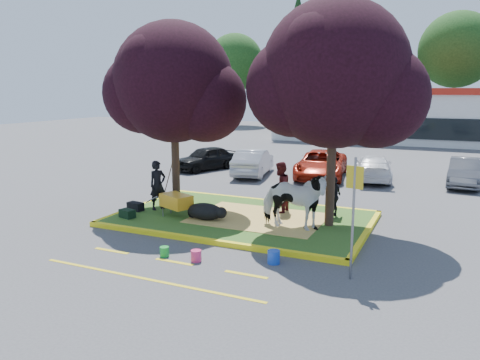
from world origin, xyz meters
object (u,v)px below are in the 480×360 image
at_px(bucket_blue, 274,257).
at_px(sign_post, 354,204).
at_px(calf, 205,211).
at_px(car_black, 206,158).
at_px(bucket_pink, 196,256).
at_px(wheelbarrow, 177,201).
at_px(car_silver, 253,162).
at_px(bucket_green, 164,252).
at_px(handler, 158,185).
at_px(cow, 293,201).

bearing_deg(bucket_blue, sign_post, -5.41).
height_order(calf, sign_post, sign_post).
bearing_deg(bucket_blue, car_black, 125.39).
bearing_deg(calf, sign_post, -36.36).
bearing_deg(bucket_pink, wheelbarrow, 129.08).
relative_size(calf, car_silver, 0.31).
relative_size(calf, car_black, 0.33).
relative_size(bucket_green, bucket_pink, 0.89).
bearing_deg(car_black, car_silver, 13.08).
relative_size(calf, handler, 0.72).
bearing_deg(bucket_green, bucket_pink, 2.21).
bearing_deg(calf, cow, -7.53).
relative_size(car_black, car_silver, 0.92).
bearing_deg(car_black, handler, -50.38).
height_order(handler, bucket_blue, handler).
height_order(bucket_blue, car_black, car_black).
distance_m(handler, car_black, 9.16).
distance_m(cow, car_black, 12.02).
relative_size(cow, wheelbarrow, 1.10).
bearing_deg(car_black, bucket_pink, -40.84).
height_order(handler, bucket_pink, handler).
height_order(sign_post, car_black, sign_post).
height_order(calf, car_black, car_black).
relative_size(wheelbarrow, bucket_green, 7.36).
bearing_deg(bucket_blue, bucket_pink, -159.77).
bearing_deg(bucket_green, wheelbarrow, 116.54).
height_order(cow, calf, cow).
xyz_separation_m(cow, car_silver, (-4.93, 8.60, -0.38)).
bearing_deg(calf, handler, 157.23).
relative_size(bucket_green, bucket_blue, 0.78).
height_order(wheelbarrow, bucket_blue, wheelbarrow).
bearing_deg(cow, wheelbarrow, 92.96).
height_order(sign_post, bucket_pink, sign_post).
bearing_deg(sign_post, cow, 143.55).
distance_m(sign_post, car_silver, 13.46).
distance_m(cow, bucket_blue, 2.69).
bearing_deg(sign_post, car_silver, 135.98).
xyz_separation_m(calf, car_black, (-4.96, 9.19, 0.22)).
relative_size(sign_post, bucket_blue, 8.44).
bearing_deg(handler, cow, -69.23).
xyz_separation_m(cow, car_black, (-7.90, 9.05, -0.41)).
distance_m(calf, handler, 2.28).
distance_m(calf, car_silver, 8.96).
bearing_deg(handler, bucket_blue, -93.26).
relative_size(cow, car_black, 0.57).
bearing_deg(car_silver, handler, 78.38).
bearing_deg(bucket_green, car_silver, 101.76).
xyz_separation_m(calf, car_silver, (-1.99, 8.74, 0.25)).
bearing_deg(calf, bucket_green, -91.43).
xyz_separation_m(handler, car_silver, (0.16, 8.25, -0.34)).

